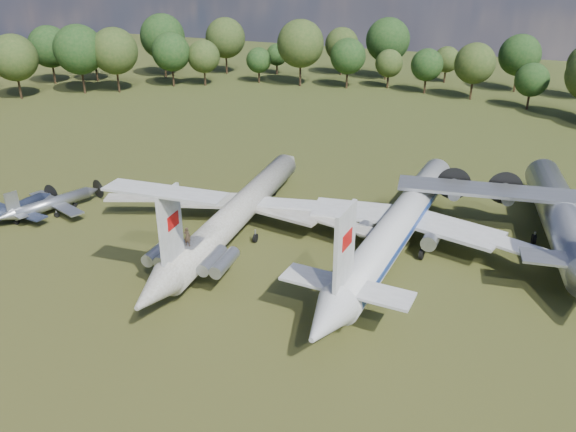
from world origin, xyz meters
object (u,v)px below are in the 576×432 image
at_px(il62_airliner, 240,215).
at_px(small_prop_west, 10,213).
at_px(small_prop_northwest, 53,206).
at_px(an12_transport, 560,221).
at_px(person_on_il62, 187,237).
at_px(tu104_jet, 399,229).

height_order(il62_airliner, small_prop_west, il62_airliner).
height_order(small_prop_west, small_prop_northwest, small_prop_northwest).
xyz_separation_m(il62_airliner, an12_transport, (34.08, 12.92, 0.44)).
height_order(small_prop_west, person_on_il62, person_on_il62).
bearing_deg(tu104_jet, il62_airliner, -166.84).
bearing_deg(small_prop_northwest, person_on_il62, 0.96).
bearing_deg(an12_transport, small_prop_west, -170.67).
bearing_deg(small_prop_west, tu104_jet, 19.12).
distance_m(tu104_jet, person_on_il62, 23.36).
height_order(tu104_jet, an12_transport, an12_transport).
bearing_deg(tu104_jet, person_on_il62, -134.24).
distance_m(il62_airliner, person_on_il62, 12.94).
relative_size(il62_airliner, an12_transport, 1.12).
distance_m(il62_airliner, tu104_jet, 18.37).
relative_size(il62_airliner, small_prop_northwest, 3.09).
bearing_deg(il62_airliner, person_on_il62, -90.00).
bearing_deg(small_prop_northwest, il62_airliner, 28.85).
relative_size(an12_transport, small_prop_west, 2.84).
bearing_deg(il62_airliner, tu104_jet, 5.29).
height_order(tu104_jet, person_on_il62, person_on_il62).
bearing_deg(il62_airliner, small_prop_west, -167.94).
distance_m(an12_transport, small_prop_west, 65.19).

